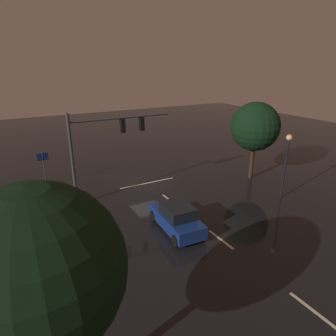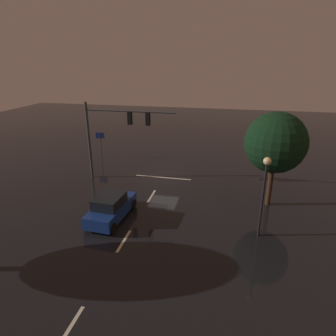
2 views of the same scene
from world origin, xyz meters
name	(u,v)px [view 1 (image 1 of 2)]	position (x,y,z in m)	size (l,w,h in m)	color
ground_plane	(147,183)	(0.00, 0.00, 0.00)	(80.00, 80.00, 0.00)	black
traffic_signal_assembly	(105,138)	(3.78, 1.31, 4.62)	(7.67, 0.47, 6.62)	#383A3D
lane_dash_far	(170,200)	(0.00, 4.00, 0.00)	(2.20, 0.16, 0.01)	beige
lane_dash_mid	(221,239)	(0.00, 10.00, 0.00)	(2.20, 0.16, 0.01)	beige
lane_dash_near	(312,310)	(0.00, 16.00, 0.00)	(2.20, 0.16, 0.01)	beige
stop_bar	(148,183)	(0.00, 0.12, 0.00)	(5.00, 0.16, 0.01)	beige
car_approaching	(176,218)	(1.68, 7.76, 0.80)	(2.14, 4.46, 1.70)	navy
street_lamp_left_kerb	(287,154)	(-7.64, 7.74, 3.45)	(0.44, 0.44, 4.91)	black
route_sign	(43,162)	(7.60, -3.67, 2.05)	(0.90, 0.15, 2.85)	#383A3D
tree_left_near	(255,127)	(-8.57, 3.49, 4.62)	(4.14, 4.14, 6.71)	#382314
tree_right_near	(37,271)	(9.85, 14.74, 4.93)	(4.44, 4.44, 7.17)	#382314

